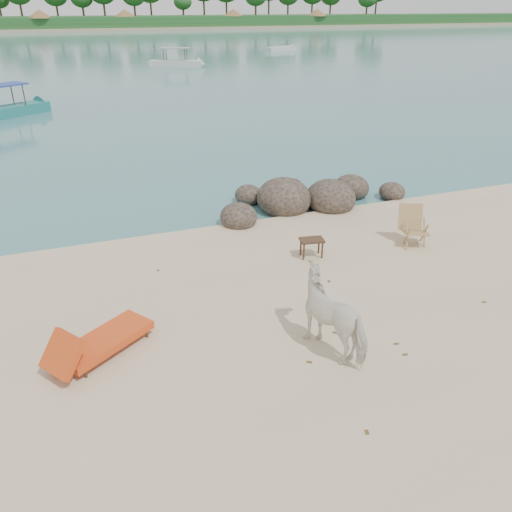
# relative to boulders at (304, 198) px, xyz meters

# --- Properties ---
(water) EXTENTS (400.00, 400.00, 0.00)m
(water) POSITION_rel_boulders_xyz_m (-3.03, 83.38, -0.24)
(water) COLOR #396B72
(water) RESTS_ON ground
(far_shore) EXTENTS (420.00, 90.00, 1.40)m
(far_shore) POSITION_rel_boulders_xyz_m (-3.03, 163.38, -0.24)
(far_shore) COLOR tan
(far_shore) RESTS_ON ground
(far_scenery) EXTENTS (420.00, 18.00, 9.50)m
(far_scenery) POSITION_rel_boulders_xyz_m (-3.00, 130.08, 2.90)
(far_scenery) COLOR #1E4C1E
(far_scenery) RESTS_ON ground
(boulders) EXTENTS (6.33, 2.93, 1.23)m
(boulders) POSITION_rel_boulders_xyz_m (0.00, 0.00, 0.00)
(boulders) COLOR #2D231E
(boulders) RESTS_ON ground
(cow) EXTENTS (1.30, 1.84, 1.42)m
(cow) POSITION_rel_boulders_xyz_m (-2.58, -6.76, 0.47)
(cow) COLOR white
(cow) RESTS_ON ground
(side_table) EXTENTS (0.63, 0.46, 0.47)m
(side_table) POSITION_rel_boulders_xyz_m (-1.37, -3.31, -0.01)
(side_table) COLOR #342114
(side_table) RESTS_ON ground
(lounge_chair) EXTENTS (2.19, 1.83, 0.64)m
(lounge_chair) POSITION_rel_boulders_xyz_m (-6.48, -5.43, 0.08)
(lounge_chair) COLOR #D95719
(lounge_chair) RESTS_ON ground
(deck_chair) EXTENTS (0.89, 0.92, 1.02)m
(deck_chair) POSITION_rel_boulders_xyz_m (1.43, -3.65, 0.27)
(deck_chair) COLOR tan
(deck_chair) RESTS_ON ground
(boat_near) EXTENTS (5.41, 4.49, 2.82)m
(boat_near) POSITION_rel_boulders_xyz_m (-9.82, 18.56, 1.17)
(boat_near) COLOR #217373
(boat_near) RESTS_ON water
(boat_mid) EXTENTS (6.02, 3.69, 2.92)m
(boat_mid) POSITION_rel_boulders_xyz_m (4.68, 40.68, 1.22)
(boat_mid) COLOR beige
(boat_mid) RESTS_ON water
(boat_far) EXTENTS (5.62, 3.27, 0.65)m
(boat_far) POSITION_rel_boulders_xyz_m (22.45, 55.06, 0.08)
(boat_far) COLOR silver
(boat_far) RESTS_ON water
(dead_leaves) EXTENTS (8.62, 6.20, 0.00)m
(dead_leaves) POSITION_rel_boulders_xyz_m (-2.60, -6.28, -0.23)
(dead_leaves) COLOR brown
(dead_leaves) RESTS_ON ground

